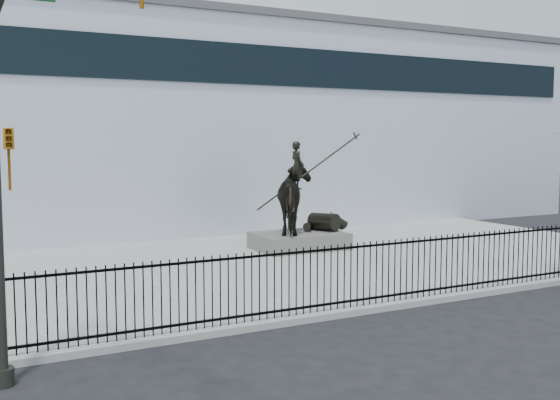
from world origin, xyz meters
name	(u,v)px	position (x,y,z in m)	size (l,w,h in m)	color
ground	(363,331)	(0.00, 0.00, 0.00)	(120.00, 120.00, 0.00)	black
plaza	(230,269)	(0.00, 7.00, 0.07)	(30.00, 12.00, 0.15)	gray
building	(119,129)	(0.00, 20.00, 4.50)	(44.00, 14.00, 9.00)	silver
picket_fence	(332,277)	(0.00, 1.25, 0.90)	(22.10, 0.10, 1.50)	black
statue_plinth	(299,241)	(3.47, 8.84, 0.44)	(3.11, 2.14, 0.58)	#585651
equestrian_statue	(301,198)	(3.53, 8.84, 1.96)	(3.99, 2.50, 3.38)	black
traffic_signal_left	(16,138)	(-6.75, -0.62, 4.03)	(1.52, 4.84, 7.00)	#262823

